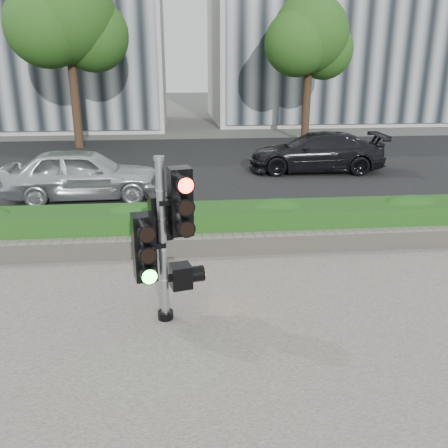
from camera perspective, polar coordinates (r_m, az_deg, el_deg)
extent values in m
plane|color=#51514C|center=(6.91, -1.72, -9.72)|extent=(120.00, 120.00, 0.00)
cube|color=#9E9389|center=(4.85, 0.57, -23.55)|extent=(16.00, 11.00, 0.03)
cube|color=black|center=(16.41, -4.21, 6.92)|extent=(60.00, 13.00, 0.02)
cube|color=gray|center=(9.78, -3.03, -0.72)|extent=(60.00, 0.25, 0.12)
cube|color=gray|center=(8.56, -2.63, -2.55)|extent=(12.00, 0.32, 0.34)
cube|color=#3A7E26|center=(9.11, -2.87, -0.10)|extent=(12.00, 1.00, 0.68)
cube|color=#B7B7B2|center=(33.22, 15.62, 22.49)|extent=(18.00, 10.00, 12.00)
cylinder|color=black|center=(21.02, -17.47, 14.18)|extent=(0.36, 0.36, 4.03)
sphere|color=#164313|center=(21.08, -18.35, 22.77)|extent=(3.74, 3.74, 3.74)
sphere|color=#164313|center=(21.23, -15.50, 21.02)|extent=(2.88, 2.88, 2.88)
sphere|color=#164313|center=(20.77, -20.56, 21.43)|extent=(3.17, 3.17, 3.17)
cylinder|color=black|center=(22.42, 9.90, 14.37)|extent=(0.36, 0.36, 3.58)
sphere|color=#164313|center=(22.42, 10.31, 21.56)|extent=(3.33, 3.33, 3.33)
sphere|color=#164313|center=(22.91, 11.96, 19.79)|extent=(2.56, 2.56, 2.56)
sphere|color=#164313|center=(21.86, 8.81, 20.71)|extent=(2.82, 2.82, 2.82)
sphere|color=#164313|center=(23.09, 9.97, 23.39)|extent=(2.30, 2.30, 2.30)
cylinder|color=black|center=(6.54, -7.03, -10.78)|extent=(0.21, 0.21, 0.10)
cylinder|color=gray|center=(6.11, -7.40, -2.37)|extent=(0.11, 0.11, 2.15)
cylinder|color=gray|center=(5.81, -7.85, 7.84)|extent=(0.14, 0.14, 0.05)
cube|color=#FF1107|center=(5.96, -5.28, 2.75)|extent=(0.33, 0.33, 0.86)
cube|color=#14E51E|center=(6.04, -9.58, -2.76)|extent=(0.33, 0.33, 0.86)
cube|color=black|center=(6.25, -7.67, 0.89)|extent=(0.33, 0.33, 0.59)
cube|color=orange|center=(6.37, -5.23, -6.24)|extent=(0.33, 0.33, 0.31)
imported|color=silver|center=(12.60, -16.58, 5.80)|extent=(3.90, 1.66, 1.31)
imported|color=black|center=(15.73, 10.99, 8.50)|extent=(4.43, 2.05, 1.25)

